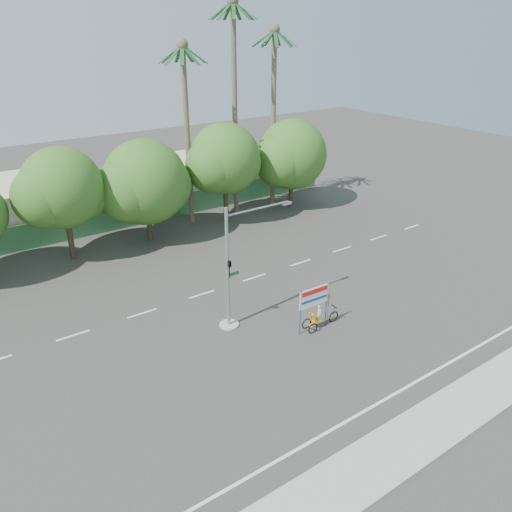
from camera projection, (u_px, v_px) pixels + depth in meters
ground at (309, 345)px, 26.33m from camera, size 120.00×120.00×0.00m
sidewalk_near at (427, 430)px, 20.72m from camera, size 50.00×2.40×0.12m
fence at (144, 212)px, 41.90m from camera, size 38.00×0.08×2.00m
building_left at (2, 209)px, 39.64m from camera, size 12.00×8.00×4.00m
building_right at (200, 176)px, 49.05m from camera, size 14.00×8.00×3.60m
tree_left at (62, 191)px, 33.93m from camera, size 6.66×5.60×8.07m
tree_center at (145, 185)px, 37.29m from camera, size 7.62×6.40×7.85m
tree_right at (224, 161)px, 40.59m from camera, size 6.90×5.80×8.36m
tree_far_right at (291, 157)px, 44.47m from camera, size 7.38×6.20×7.94m
palm_tall at (234, 91)px, 40.56m from camera, size 3.73×3.79×17.45m
palm_mid at (274, 100)px, 43.08m from camera, size 3.73×3.79×15.45m
palm_short at (186, 116)px, 38.91m from camera, size 3.73×3.79×14.45m
traffic_signal at (233, 278)px, 26.92m from camera, size 4.72×1.10×7.00m
trike_billboard at (317, 311)px, 27.32m from camera, size 2.81×0.66×2.76m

